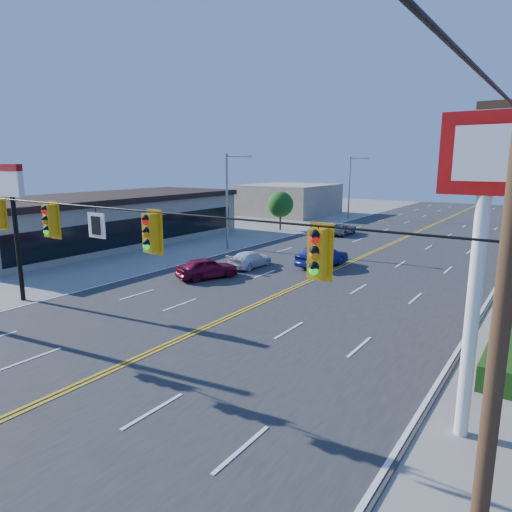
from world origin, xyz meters
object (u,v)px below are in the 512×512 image
Objects in this scene: kfc_pylon at (483,214)px; car_silver at (341,229)px; signal_span at (71,240)px; pizza_hut_sign at (13,204)px; car_magenta at (207,269)px; car_blue at (322,257)px; car_white at (250,260)px.

kfc_pylon is 35.29m from car_silver.
kfc_pylon is at bearing 19.78° from signal_span.
car_magenta is (5.30, 9.05, -4.51)m from pizza_hut_sign.
signal_span reaches higher than kfc_pylon.
pizza_hut_sign reaches higher than car_silver.
pizza_hut_sign reaches higher than car_magenta.
signal_span is 5.46× the size of car_silver.
car_silver is at bearing -60.26° from car_blue.
signal_span is 5.62× the size of car_blue.
car_white is at bearing 90.62° from car_silver.
car_silver is (-4.90, 14.30, -0.09)m from car_blue.
signal_span reaches higher than car_white.
signal_span is 2.86× the size of kfc_pylon.
pizza_hut_sign is 1.78× the size of car_white.
pizza_hut_sign is 1.58× the size of car_blue.
pizza_hut_sign reaches higher than car_blue.
pizza_hut_sign is (-10.88, 4.00, 0.30)m from signal_span.
kfc_pylon is at bearing 175.76° from car_magenta.
car_magenta reaches higher than car_white.
signal_span is 3.55× the size of pizza_hut_sign.
car_blue is 5.09m from car_white.
car_blue reaches higher than car_magenta.
car_magenta is 0.91× the size of car_blue.
car_blue is at bearing 126.93° from kfc_pylon.
kfc_pylon reaches higher than car_silver.
car_white is at bearing -72.50° from car_magenta.
car_silver is at bearing 99.74° from signal_span.
car_magenta is at bearing 113.18° from signal_span.
car_white is at bearing 141.04° from kfc_pylon.
car_blue is 0.97× the size of car_silver.
car_blue is (-12.13, 16.13, -5.33)m from kfc_pylon.
signal_span is 35.20m from car_silver.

